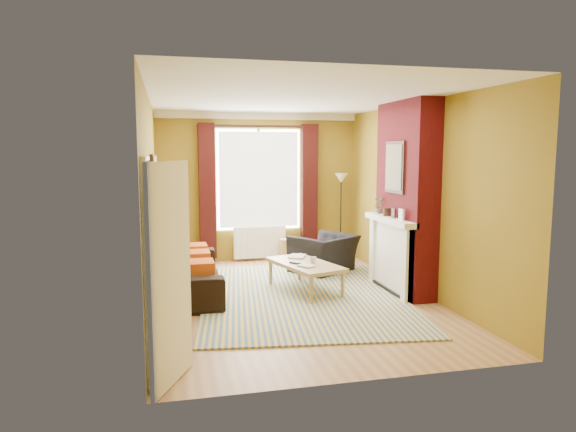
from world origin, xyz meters
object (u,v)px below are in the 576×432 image
object	(u,v)px
floor_lamp	(341,192)
sofa	(189,271)
armchair	(324,254)
wicker_stool	(289,250)
coffee_table	(305,266)

from	to	relation	value
floor_lamp	sofa	bearing A→B (deg)	-148.97
armchair	wicker_stool	distance (m)	1.07
armchair	coffee_table	size ratio (longest dim) A/B	0.69
sofa	floor_lamp	size ratio (longest dim) A/B	1.37
sofa	floor_lamp	xyz separation A→B (m)	(2.97, 1.78, 0.98)
sofa	wicker_stool	bearing A→B (deg)	-45.94
sofa	armchair	distance (m)	2.46
coffee_table	sofa	bearing A→B (deg)	152.47
wicker_stool	coffee_table	bearing A→B (deg)	-96.70
sofa	coffee_table	distance (m)	1.72
coffee_table	armchair	bearing A→B (deg)	43.85
coffee_table	floor_lamp	xyz separation A→B (m)	(1.28, 2.11, 0.92)
floor_lamp	armchair	bearing A→B (deg)	-123.00
armchair	floor_lamp	distance (m)	1.54
coffee_table	floor_lamp	bearing A→B (deg)	42.22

